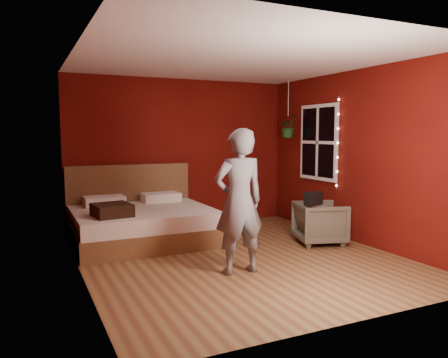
% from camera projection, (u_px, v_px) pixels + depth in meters
% --- Properties ---
extents(floor, '(4.50, 4.50, 0.00)m').
position_uv_depth(floor, '(238.00, 257.00, 5.85)').
color(floor, brown).
rests_on(floor, ground).
extents(room_walls, '(4.04, 4.54, 2.62)m').
position_uv_depth(room_walls, '(238.00, 131.00, 5.68)').
color(room_walls, '#5D1009').
rests_on(room_walls, ground).
extents(window, '(0.05, 0.97, 1.27)m').
position_uv_depth(window, '(318.00, 142.00, 7.33)').
color(window, white).
rests_on(window, room_walls).
extents(fairy_lights, '(0.04, 0.04, 1.45)m').
position_uv_depth(fairy_lights, '(338.00, 143.00, 6.85)').
color(fairy_lights, silver).
rests_on(fairy_lights, room_walls).
extents(bed, '(2.06, 1.75, 1.13)m').
position_uv_depth(bed, '(141.00, 222.00, 6.70)').
color(bed, brown).
rests_on(bed, ground).
extents(person, '(0.63, 0.42, 1.71)m').
position_uv_depth(person, '(239.00, 202.00, 5.11)').
color(person, slate).
rests_on(person, ground).
extents(armchair, '(0.86, 0.84, 0.63)m').
position_uv_depth(armchair, '(320.00, 223.00, 6.54)').
color(armchair, '#5E5B4A').
rests_on(armchair, ground).
extents(handbag, '(0.29, 0.19, 0.19)m').
position_uv_depth(handbag, '(313.00, 199.00, 6.22)').
color(handbag, black).
rests_on(handbag, armchair).
extents(throw_pillow, '(0.55, 0.55, 0.17)m').
position_uv_depth(throw_pillow, '(112.00, 210.00, 6.00)').
color(throw_pillow, black).
rests_on(throw_pillow, bed).
extents(hanging_plant, '(0.43, 0.41, 1.03)m').
position_uv_depth(hanging_plant, '(288.00, 127.00, 7.79)').
color(hanging_plant, silver).
rests_on(hanging_plant, room_walls).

